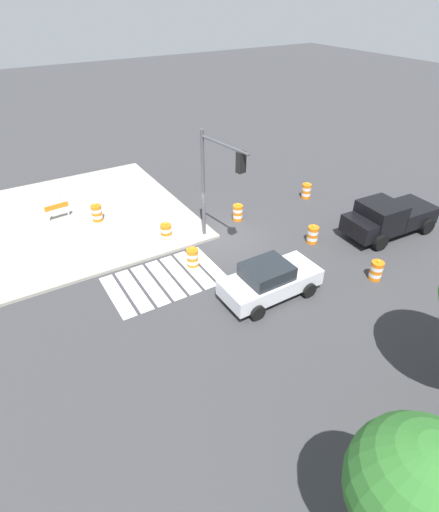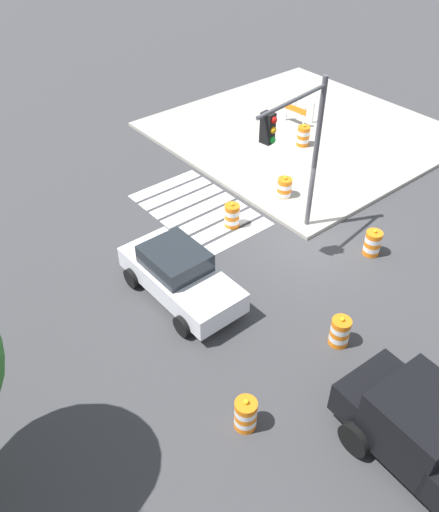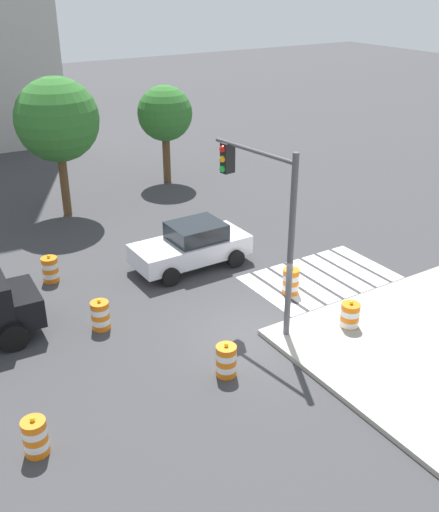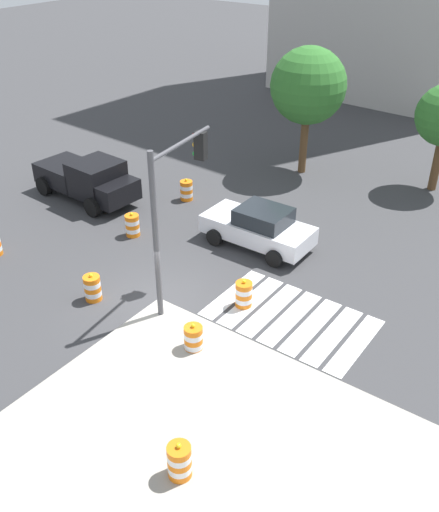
% 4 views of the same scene
% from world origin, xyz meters
% --- Properties ---
extents(ground_plane, '(120.00, 120.00, 0.00)m').
position_xyz_m(ground_plane, '(0.00, 0.00, 0.00)').
color(ground_plane, '#38383A').
extents(sidewalk_corner, '(12.00, 12.00, 0.15)m').
position_xyz_m(sidewalk_corner, '(6.00, -6.00, 0.07)').
color(sidewalk_corner, '#9E998E').
rests_on(sidewalk_corner, ground).
extents(crosswalk_stripes, '(5.10, 3.20, 0.02)m').
position_xyz_m(crosswalk_stripes, '(4.00, 1.80, 0.01)').
color(crosswalk_stripes, silver).
rests_on(crosswalk_stripes, ground).
extents(sports_car, '(4.31, 2.16, 1.63)m').
position_xyz_m(sports_car, '(0.65, 5.10, 0.81)').
color(sports_car, silver).
rests_on(sports_car, ground).
extents(pickup_truck, '(5.25, 2.58, 1.92)m').
position_xyz_m(pickup_truck, '(-7.69, 4.14, 0.97)').
color(pickup_truck, black).
rests_on(pickup_truck, ground).
extents(traffic_barrel_near_corner, '(0.56, 0.56, 1.02)m').
position_xyz_m(traffic_barrel_near_corner, '(2.40, 1.48, 0.45)').
color(traffic_barrel_near_corner, orange).
rests_on(traffic_barrel_near_corner, ground).
extents(traffic_barrel_crosswalk_end, '(0.56, 0.56, 1.02)m').
position_xyz_m(traffic_barrel_crosswalk_end, '(-1.88, -1.18, 0.45)').
color(traffic_barrel_crosswalk_end, orange).
rests_on(traffic_barrel_crosswalk_end, ground).
extents(traffic_barrel_median_near, '(0.56, 0.56, 1.02)m').
position_xyz_m(traffic_barrel_median_near, '(2.47, -1.28, 0.45)').
color(traffic_barrel_median_near, orange).
rests_on(traffic_barrel_median_near, ground).
extents(traffic_barrel_median_far, '(0.56, 0.56, 1.02)m').
position_xyz_m(traffic_barrel_median_far, '(-3.85, 2.81, 0.45)').
color(traffic_barrel_median_far, orange).
rests_on(traffic_barrel_median_far, ground).
extents(traffic_barrel_far_curb, '(0.56, 0.56, 1.02)m').
position_xyz_m(traffic_barrel_far_curb, '(-4.17, 6.64, 0.45)').
color(traffic_barrel_far_curb, orange).
rests_on(traffic_barrel_far_curb, ground).
extents(traffic_barrel_lane_center, '(0.56, 0.56, 1.02)m').
position_xyz_m(traffic_barrel_lane_center, '(-7.07, -1.36, 0.45)').
color(traffic_barrel_lane_center, orange).
rests_on(traffic_barrel_lane_center, ground).
extents(traffic_barrel_on_sidewalk, '(0.56, 0.56, 1.02)m').
position_xyz_m(traffic_barrel_on_sidewalk, '(4.96, -4.94, 0.60)').
color(traffic_barrel_on_sidewalk, orange).
rests_on(traffic_barrel_on_sidewalk, sidewalk_corner).
extents(construction_barricade, '(1.31, 0.90, 1.00)m').
position_xyz_m(construction_barricade, '(6.79, -6.40, 0.72)').
color(construction_barricade, silver).
rests_on(construction_barricade, sidewalk_corner).
extents(traffic_light_pole, '(0.74, 3.27, 5.50)m').
position_xyz_m(traffic_light_pole, '(0.43, 0.53, 3.91)').
color(traffic_light_pole, '#4C4C51').
rests_on(traffic_light_pole, sidewalk_corner).
extents(street_tree_streetside_mid, '(2.72, 2.72, 4.88)m').
position_xyz_m(street_tree_streetside_mid, '(4.40, 14.28, 3.48)').
color(street_tree_streetside_mid, brown).
rests_on(street_tree_streetside_mid, ground).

